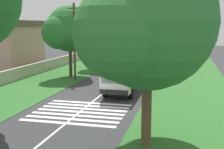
{
  "coord_description": "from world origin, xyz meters",
  "views": [
    {
      "loc": [
        -21.94,
        -7.47,
        6.36
      ],
      "look_at": [
        6.52,
        -0.54,
        1.6
      ],
      "focal_mm": 48.59,
      "sensor_mm": 36.0,
      "label": 1
    }
  ],
  "objects_px": {
    "roadside_tree_left_0": "(96,18)",
    "trailing_minibus_0": "(146,46)",
    "trailing_car_1": "(135,56)",
    "utility_pole": "(74,41)",
    "trailing_car_2": "(141,53)",
    "roadside_tree_left_2": "(69,30)",
    "roadside_tree_right_1": "(181,20)",
    "roadside_tree_right_0": "(145,25)",
    "coach_bus": "(127,68)",
    "roadside_tree_right_2": "(176,19)",
    "trailing_car_0": "(128,61)",
    "roadside_building": "(6,45)"
  },
  "relations": [
    {
      "from": "coach_bus",
      "to": "roadside_tree_left_2",
      "type": "relative_size",
      "value": 1.28
    },
    {
      "from": "roadside_tree_right_2",
      "to": "trailing_car_1",
      "type": "bearing_deg",
      "value": 133.28
    },
    {
      "from": "roadside_tree_right_1",
      "to": "trailing_car_0",
      "type": "bearing_deg",
      "value": 168.55
    },
    {
      "from": "roadside_building",
      "to": "roadside_tree_right_2",
      "type": "bearing_deg",
      "value": -41.18
    },
    {
      "from": "trailing_car_2",
      "to": "trailing_car_1",
      "type": "bearing_deg",
      "value": 176.96
    },
    {
      "from": "trailing_car_1",
      "to": "roadside_building",
      "type": "xyz_separation_m",
      "value": [
        -18.96,
        15.33,
        2.9
      ]
    },
    {
      "from": "coach_bus",
      "to": "roadside_tree_right_1",
      "type": "relative_size",
      "value": 0.98
    },
    {
      "from": "roadside_tree_left_0",
      "to": "roadside_tree_left_2",
      "type": "relative_size",
      "value": 1.17
    },
    {
      "from": "roadside_tree_right_1",
      "to": "roadside_tree_right_2",
      "type": "bearing_deg",
      "value": 178.48
    },
    {
      "from": "roadside_tree_right_2",
      "to": "trailing_car_2",
      "type": "bearing_deg",
      "value": 101.41
    },
    {
      "from": "coach_bus",
      "to": "roadside_tree_left_2",
      "type": "height_order",
      "value": "roadside_tree_left_2"
    },
    {
      "from": "coach_bus",
      "to": "roadside_tree_right_0",
      "type": "distance_m",
      "value": 15.09
    },
    {
      "from": "trailing_car_1",
      "to": "roadside_tree_right_2",
      "type": "xyz_separation_m",
      "value": [
        6.76,
        -7.18,
        6.94
      ]
    },
    {
      "from": "coach_bus",
      "to": "trailing_car_2",
      "type": "bearing_deg",
      "value": 5.84
    },
    {
      "from": "trailing_car_2",
      "to": "trailing_minibus_0",
      "type": "relative_size",
      "value": 0.72
    },
    {
      "from": "coach_bus",
      "to": "utility_pole",
      "type": "xyz_separation_m",
      "value": [
        3.14,
        6.68,
        2.45
      ]
    },
    {
      "from": "coach_bus",
      "to": "utility_pole",
      "type": "bearing_deg",
      "value": 64.83
    },
    {
      "from": "trailing_car_2",
      "to": "trailing_minibus_0",
      "type": "distance_m",
      "value": 9.77
    },
    {
      "from": "roadside_tree_right_0",
      "to": "utility_pole",
      "type": "xyz_separation_m",
      "value": [
        17.18,
        10.29,
        -1.76
      ]
    },
    {
      "from": "roadside_tree_left_2",
      "to": "roadside_tree_right_0",
      "type": "xyz_separation_m",
      "value": [
        -19.43,
        -11.83,
        0.58
      ]
    },
    {
      "from": "roadside_tree_right_1",
      "to": "roadside_building",
      "type": "distance_m",
      "value": 52.7
    },
    {
      "from": "trailing_car_1",
      "to": "trailing_minibus_0",
      "type": "height_order",
      "value": "trailing_minibus_0"
    },
    {
      "from": "trailing_car_1",
      "to": "coach_bus",
      "type": "bearing_deg",
      "value": -172.45
    },
    {
      "from": "roadside_tree_right_1",
      "to": "utility_pole",
      "type": "height_order",
      "value": "roadside_tree_right_1"
    },
    {
      "from": "coach_bus",
      "to": "trailing_car_1",
      "type": "height_order",
      "value": "coach_bus"
    },
    {
      "from": "trailing_minibus_0",
      "to": "roadside_tree_left_0",
      "type": "bearing_deg",
      "value": 172.41
    },
    {
      "from": "roadside_tree_right_0",
      "to": "roadside_tree_right_2",
      "type": "distance_m",
      "value": 48.34
    },
    {
      "from": "utility_pole",
      "to": "roadside_tree_right_2",
      "type": "bearing_deg",
      "value": -18.15
    },
    {
      "from": "trailing_car_1",
      "to": "trailing_minibus_0",
      "type": "relative_size",
      "value": 0.72
    },
    {
      "from": "roadside_building",
      "to": "trailing_minibus_0",
      "type": "bearing_deg",
      "value": -24.22
    },
    {
      "from": "roadside_tree_right_0",
      "to": "roadside_building",
      "type": "xyz_separation_m",
      "value": [
        22.6,
        22.59,
        -2.79
      ]
    },
    {
      "from": "trailing_car_2",
      "to": "roadside_tree_left_0",
      "type": "distance_m",
      "value": 20.28
    },
    {
      "from": "roadside_tree_left_0",
      "to": "roadside_tree_left_2",
      "type": "height_order",
      "value": "roadside_tree_left_0"
    },
    {
      "from": "roadside_tree_right_0",
      "to": "roadside_tree_left_2",
      "type": "bearing_deg",
      "value": 31.34
    },
    {
      "from": "trailing_minibus_0",
      "to": "utility_pole",
      "type": "xyz_separation_m",
      "value": [
        -39.49,
        3.03,
        3.05
      ]
    },
    {
      "from": "roadside_tree_right_1",
      "to": "roadside_tree_right_2",
      "type": "distance_m",
      "value": 21.46
    },
    {
      "from": "trailing_car_0",
      "to": "trailing_minibus_0",
      "type": "distance_m",
      "value": 24.08
    },
    {
      "from": "trailing_car_0",
      "to": "trailing_car_1",
      "type": "xyz_separation_m",
      "value": [
        8.97,
        0.22,
        0.0
      ]
    },
    {
      "from": "trailing_car_1",
      "to": "roadside_tree_left_0",
      "type": "bearing_deg",
      "value": 164.09
    },
    {
      "from": "roadside_tree_left_0",
      "to": "utility_pole",
      "type": "bearing_deg",
      "value": -176.1
    },
    {
      "from": "trailing_car_1",
      "to": "trailing_car_2",
      "type": "xyz_separation_m",
      "value": [
        5.37,
        -0.28,
        0.0
      ]
    },
    {
      "from": "roadside_tree_right_2",
      "to": "roadside_building",
      "type": "distance_m",
      "value": 34.42
    },
    {
      "from": "roadside_tree_left_2",
      "to": "trailing_car_1",
      "type": "bearing_deg",
      "value": -11.68
    },
    {
      "from": "roadside_tree_right_1",
      "to": "roadside_tree_right_0",
      "type": "bearing_deg",
      "value": 179.6
    },
    {
      "from": "trailing_car_0",
      "to": "coach_bus",
      "type": "bearing_deg",
      "value": -169.53
    },
    {
      "from": "roadside_tree_left_0",
      "to": "roadside_tree_right_1",
      "type": "distance_m",
      "value": 43.08
    },
    {
      "from": "roadside_tree_left_0",
      "to": "trailing_minibus_0",
      "type": "bearing_deg",
      "value": -7.59
    },
    {
      "from": "coach_bus",
      "to": "trailing_minibus_0",
      "type": "distance_m",
      "value": 42.79
    },
    {
      "from": "utility_pole",
      "to": "roadside_building",
      "type": "relative_size",
      "value": 0.87
    },
    {
      "from": "trailing_minibus_0",
      "to": "roadside_tree_right_2",
      "type": "distance_m",
      "value": 12.56
    }
  ]
}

